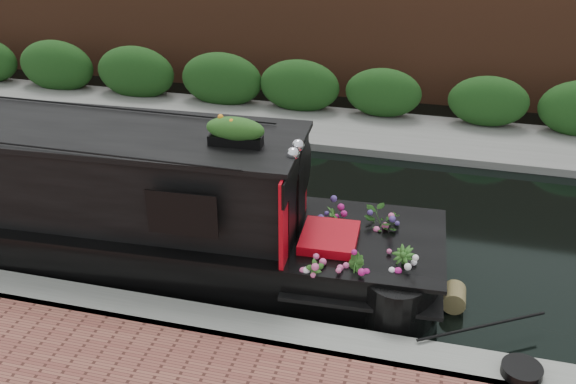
# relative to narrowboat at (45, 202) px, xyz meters

# --- Properties ---
(ground) EXTENTS (80.00, 80.00, 0.00)m
(ground) POSITION_rel_narrowboat_xyz_m (2.52, 1.87, -0.84)
(ground) COLOR black
(ground) RESTS_ON ground
(near_bank_coping) EXTENTS (40.00, 0.60, 0.50)m
(near_bank_coping) POSITION_rel_narrowboat_xyz_m (2.52, -1.43, -0.84)
(near_bank_coping) COLOR gray
(near_bank_coping) RESTS_ON ground
(far_bank_path) EXTENTS (40.00, 2.40, 0.34)m
(far_bank_path) POSITION_rel_narrowboat_xyz_m (2.52, 6.07, -0.84)
(far_bank_path) COLOR slate
(far_bank_path) RESTS_ON ground
(far_hedge) EXTENTS (40.00, 1.10, 2.80)m
(far_hedge) POSITION_rel_narrowboat_xyz_m (2.52, 6.97, -0.84)
(far_hedge) COLOR #1A4115
(far_hedge) RESTS_ON ground
(far_brick_wall) EXTENTS (40.00, 1.00, 8.00)m
(far_brick_wall) POSITION_rel_narrowboat_xyz_m (2.52, 9.07, -0.84)
(far_brick_wall) COLOR brown
(far_brick_wall) RESTS_ON ground
(narrowboat) EXTENTS (12.16, 2.68, 2.83)m
(narrowboat) POSITION_rel_narrowboat_xyz_m (0.00, 0.00, 0.00)
(narrowboat) COLOR black
(narrowboat) RESTS_ON ground
(rope_fender) EXTENTS (0.33, 0.41, 0.33)m
(rope_fender) POSITION_rel_narrowboat_xyz_m (6.51, -0.00, -0.68)
(rope_fender) COLOR brown
(rope_fender) RESTS_ON ground
(coiled_mooring_rope) EXTENTS (0.49, 0.49, 0.12)m
(coiled_mooring_rope) POSITION_rel_narrowboat_xyz_m (7.33, -1.48, -0.53)
(coiled_mooring_rope) COLOR black
(coiled_mooring_rope) RESTS_ON near_bank_coping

